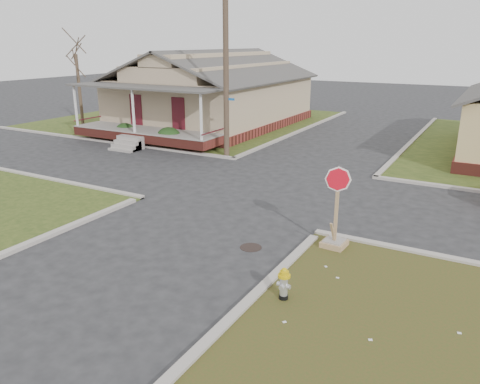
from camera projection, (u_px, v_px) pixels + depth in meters
The scene contains 11 objects.
ground at pixel (198, 228), 15.11m from camera, with size 120.00×120.00×0.00m, color #252527.
verge_far_left at pixel (189, 120), 36.09m from camera, with size 19.00×19.00×0.05m, color #2E4117.
curbs at pixel (266, 188), 19.26m from camera, with size 80.00×40.00×0.12m, color #ABA39A, non-canonical shape.
manhole at pixel (251, 247), 13.67m from camera, with size 0.64×0.64×0.01m, color black.
corner_house at pixel (212, 93), 32.92m from camera, with size 10.10×15.50×5.30m.
utility_pole at pixel (226, 65), 23.03m from camera, with size 1.80×0.28×9.00m.
tree_far_left at pixel (80, 91), 32.67m from camera, with size 0.22×0.22×4.90m, color #3D2C23.
fire_hydrant at pixel (284, 282), 10.73m from camera, with size 0.29×0.29×0.79m.
stop_sign at pixel (335, 230), 13.48m from camera, with size 0.68×0.67×2.41m.
hedge_left at pixel (125, 131), 28.35m from camera, with size 1.37×1.12×1.04m, color #183613.
hedge_right at pixel (169, 137), 26.37m from camera, with size 1.46×1.20×1.12m, color #183613.
Camera 1 is at (8.02, -11.59, 5.73)m, focal length 35.00 mm.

